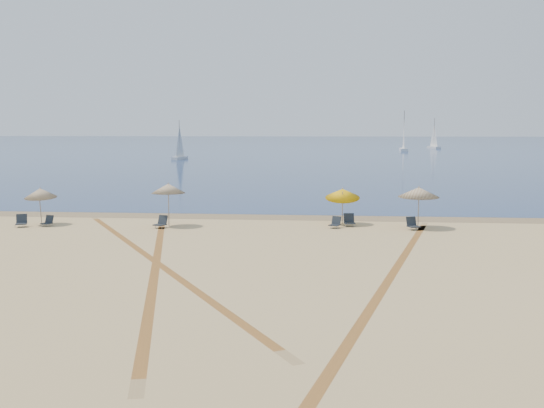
{
  "coord_description": "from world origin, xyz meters",
  "views": [
    {
      "loc": [
        3.63,
        -17.45,
        5.69
      ],
      "look_at": [
        0.0,
        20.0,
        1.3
      ],
      "focal_mm": 43.17,
      "sensor_mm": 36.0,
      "label": 1
    }
  ],
  "objects_px": {
    "chair_6": "(349,221)",
    "chair_7": "(413,224)",
    "chair_3": "(48,221)",
    "sailboat_0": "(180,148)",
    "umbrella_3": "(343,193)",
    "umbrella_4": "(419,192)",
    "chair_4": "(161,222)",
    "chair_5": "(335,223)",
    "umbrella_1": "(40,193)",
    "sailboat_2": "(434,139)",
    "sailboat_1": "(404,139)",
    "umbrella_2": "(168,188)",
    "chair_2": "(21,221)"
  },
  "relations": [
    {
      "from": "umbrella_2",
      "to": "chair_5",
      "type": "height_order",
      "value": "umbrella_2"
    },
    {
      "from": "umbrella_1",
      "to": "chair_2",
      "type": "xyz_separation_m",
      "value": [
        -0.78,
        -0.92,
        -1.56
      ]
    },
    {
      "from": "chair_4",
      "to": "chair_3",
      "type": "bearing_deg",
      "value": -157.86
    },
    {
      "from": "umbrella_3",
      "to": "sailboat_0",
      "type": "height_order",
      "value": "sailboat_0"
    },
    {
      "from": "umbrella_4",
      "to": "sailboat_2",
      "type": "xyz_separation_m",
      "value": [
        22.35,
        147.19,
        0.49
      ]
    },
    {
      "from": "chair_5",
      "to": "umbrella_3",
      "type": "bearing_deg",
      "value": 98.24
    },
    {
      "from": "sailboat_2",
      "to": "umbrella_4",
      "type": "bearing_deg",
      "value": -116.18
    },
    {
      "from": "umbrella_3",
      "to": "chair_4",
      "type": "distance_m",
      "value": 10.7
    },
    {
      "from": "chair_3",
      "to": "chair_6",
      "type": "xyz_separation_m",
      "value": [
        17.49,
        1.68,
        0.05
      ]
    },
    {
      "from": "umbrella_1",
      "to": "umbrella_3",
      "type": "xyz_separation_m",
      "value": [
        17.71,
        1.76,
        -0.02
      ]
    },
    {
      "from": "umbrella_4",
      "to": "chair_6",
      "type": "xyz_separation_m",
      "value": [
        -3.89,
        0.36,
        -1.74
      ]
    },
    {
      "from": "chair_6",
      "to": "sailboat_1",
      "type": "distance_m",
      "value": 126.12
    },
    {
      "from": "chair_5",
      "to": "chair_6",
      "type": "bearing_deg",
      "value": 68.68
    },
    {
      "from": "umbrella_1",
      "to": "chair_5",
      "type": "distance_m",
      "value": 17.38
    },
    {
      "from": "umbrella_4",
      "to": "chair_5",
      "type": "bearing_deg",
      "value": -174.84
    },
    {
      "from": "umbrella_1",
      "to": "sailboat_1",
      "type": "bearing_deg",
      "value": 74.97
    },
    {
      "from": "chair_4",
      "to": "chair_5",
      "type": "bearing_deg",
      "value": 27.73
    },
    {
      "from": "umbrella_1",
      "to": "umbrella_4",
      "type": "height_order",
      "value": "umbrella_4"
    },
    {
      "from": "umbrella_1",
      "to": "chair_6",
      "type": "distance_m",
      "value": 18.22
    },
    {
      "from": "chair_3",
      "to": "sailboat_1",
      "type": "bearing_deg",
      "value": 91.49
    },
    {
      "from": "umbrella_1",
      "to": "sailboat_2",
      "type": "bearing_deg",
      "value": 73.31
    },
    {
      "from": "chair_6",
      "to": "sailboat_1",
      "type": "relative_size",
      "value": 0.08
    },
    {
      "from": "chair_4",
      "to": "chair_5",
      "type": "height_order",
      "value": "chair_4"
    },
    {
      "from": "chair_3",
      "to": "sailboat_0",
      "type": "distance_m",
      "value": 80.85
    },
    {
      "from": "umbrella_4",
      "to": "chair_6",
      "type": "distance_m",
      "value": 4.28
    },
    {
      "from": "chair_5",
      "to": "sailboat_1",
      "type": "relative_size",
      "value": 0.08
    },
    {
      "from": "chair_4",
      "to": "sailboat_0",
      "type": "xyz_separation_m",
      "value": [
        -18.16,
        80.05,
        1.83
      ]
    },
    {
      "from": "chair_3",
      "to": "sailboat_2",
      "type": "height_order",
      "value": "sailboat_2"
    },
    {
      "from": "chair_6",
      "to": "chair_7",
      "type": "xyz_separation_m",
      "value": [
        3.51,
        -0.99,
        -0.01
      ]
    },
    {
      "from": "umbrella_3",
      "to": "chair_4",
      "type": "height_order",
      "value": "umbrella_3"
    },
    {
      "from": "chair_6",
      "to": "sailboat_2",
      "type": "bearing_deg",
      "value": 71.98
    },
    {
      "from": "chair_2",
      "to": "sailboat_1",
      "type": "xyz_separation_m",
      "value": [
        34.67,
        127.18,
        2.67
      ]
    },
    {
      "from": "chair_6",
      "to": "umbrella_4",
      "type": "bearing_deg",
      "value": -13.18
    },
    {
      "from": "umbrella_3",
      "to": "chair_3",
      "type": "relative_size",
      "value": 3.22
    },
    {
      "from": "umbrella_4",
      "to": "chair_2",
      "type": "relative_size",
      "value": 2.76
    },
    {
      "from": "sailboat_1",
      "to": "sailboat_2",
      "type": "height_order",
      "value": "sailboat_1"
    },
    {
      "from": "umbrella_1",
      "to": "chair_5",
      "type": "xyz_separation_m",
      "value": [
        17.31,
        0.37,
        -1.59
      ]
    },
    {
      "from": "umbrella_3",
      "to": "umbrella_4",
      "type": "relative_size",
      "value": 0.98
    },
    {
      "from": "chair_5",
      "to": "sailboat_0",
      "type": "xyz_separation_m",
      "value": [
        -28.08,
        79.12,
        1.85
      ]
    },
    {
      "from": "chair_4",
      "to": "sailboat_2",
      "type": "distance_m",
      "value": 153.08
    },
    {
      "from": "chair_2",
      "to": "sailboat_0",
      "type": "relative_size",
      "value": 0.12
    },
    {
      "from": "chair_3",
      "to": "chair_4",
      "type": "xyz_separation_m",
      "value": [
        6.75,
        -0.03,
        0.04
      ]
    },
    {
      "from": "chair_5",
      "to": "sailboat_0",
      "type": "relative_size",
      "value": 0.11
    },
    {
      "from": "umbrella_3",
      "to": "chair_6",
      "type": "height_order",
      "value": "umbrella_3"
    },
    {
      "from": "chair_6",
      "to": "chair_7",
      "type": "relative_size",
      "value": 0.91
    },
    {
      "from": "sailboat_1",
      "to": "sailboat_2",
      "type": "distance_m",
      "value": 24.12
    },
    {
      "from": "chair_2",
      "to": "chair_7",
      "type": "relative_size",
      "value": 1.0
    },
    {
      "from": "umbrella_2",
      "to": "sailboat_1",
      "type": "bearing_deg",
      "value": 78.25
    },
    {
      "from": "chair_7",
      "to": "sailboat_1",
      "type": "bearing_deg",
      "value": 60.5
    },
    {
      "from": "chair_4",
      "to": "sailboat_0",
      "type": "relative_size",
      "value": 0.12
    }
  ]
}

